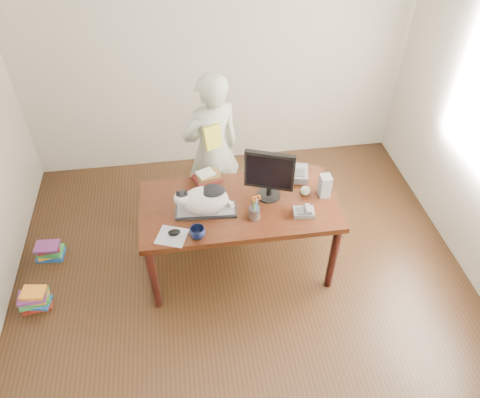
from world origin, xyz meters
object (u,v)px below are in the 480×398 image
monitor (269,173)px  desk (238,211)px  phone (304,212)px  person (212,151)px  pen_cup (255,212)px  calculator (298,173)px  book_stack (207,177)px  book_pile_a (35,299)px  mouse (174,232)px  baseball (305,191)px  cat (203,199)px  keyboard (206,210)px  book_pile_b (50,251)px  coffee_mug (198,233)px  speaker (325,186)px

monitor → desk: bearing=-166.7°
phone → person: person is taller
pen_cup → calculator: size_ratio=0.89×
book_stack → book_pile_a: bearing=-176.9°
mouse → person: bearing=89.5°
baseball → calculator: size_ratio=0.32×
mouse → calculator: bearing=47.5°
phone → cat: bearing=176.0°
keyboard → book_pile_b: 1.65m
pen_cup → book_pile_a: (-1.85, -0.03, -0.73)m
book_pile_b → person: bearing=12.9°
calculator → book_pile_b: (-2.27, 0.07, -0.71)m
baseball → person: (-0.70, 0.67, -0.01)m
book_pile_b → cat: bearing=-15.7°
book_stack → book_pile_a: (-1.53, -0.54, -0.70)m
desk → calculator: bearing=19.9°
coffee_mug → phone: (0.85, 0.13, -0.02)m
pen_cup → book_pile_b: size_ratio=0.88×
person → calculator: bearing=126.6°
desk → book_pile_a: size_ratio=5.92×
keyboard → calculator: calculator is taller
calculator → person: 0.82m
speaker → coffee_mug: bearing=-163.7°
baseball → book_pile_b: baseball is taller
phone → book_stack: 0.89m
person → mouse: bearing=46.6°
book_stack → mouse: bearing=-133.3°
desk → book_stack: 0.39m
keyboard → monitor: bearing=14.9°
mouse → calculator: size_ratio=0.45×
book_stack → monitor: bearing=-48.5°
book_pile_a → person: bearing=29.6°
keyboard → cat: bearing=-171.6°
person → book_pile_b: person is taller
book_stack → person: size_ratio=0.17×
keyboard → coffee_mug: size_ratio=4.16×
book_stack → book_pile_a: 1.76m
speaker → book_stack: speaker is taller
baseball → desk: bearing=176.0°
baseball → person: bearing=136.4°
person → book_pile_b: size_ratio=6.04×
keyboard → mouse: 0.33m
pen_cup → person: person is taller
pen_cup → coffee_mug: (-0.46, -0.15, -0.02)m
phone → book_pile_a: bearing=-173.7°
coffee_mug → pen_cup: bearing=17.8°
mouse → baseball: 1.13m
coffee_mug → book_stack: (0.13, 0.66, -0.01)m
cat → coffee_mug: (-0.07, -0.26, -0.09)m
desk → baseball: 0.59m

